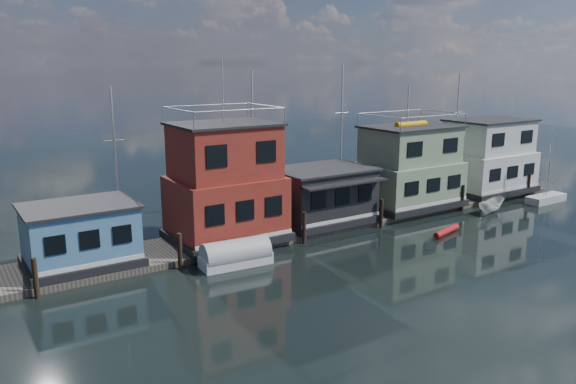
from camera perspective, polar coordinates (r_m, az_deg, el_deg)
ground at (r=34.71m, az=15.95°, el=-7.88°), size 160.00×160.00×0.00m
dock at (r=43.00m, az=3.92°, el=-3.07°), size 48.00×5.00×0.40m
houseboat_blue at (r=35.15m, az=-20.34°, el=-4.14°), size 6.40×4.90×3.66m
houseboat_red at (r=37.70m, az=-6.40°, el=0.71°), size 7.40×5.90×11.86m
houseboat_dark at (r=42.13m, az=3.44°, el=-0.28°), size 7.40×6.10×4.06m
houseboat_green at (r=47.70m, az=12.21°, el=2.40°), size 8.40×5.90×7.03m
houseboat_white at (r=55.15m, az=19.61°, el=3.32°), size 8.40×5.90×6.66m
pilings at (r=40.43m, az=5.94°, el=-2.83°), size 42.28×0.28×2.20m
background_masts at (r=49.42m, az=4.29°, el=5.36°), size 36.40×0.16×12.00m
motorboat at (r=48.89m, az=19.93°, el=-1.35°), size 3.37×1.70×1.25m
tarp_runabout at (r=34.46m, az=-5.34°, el=-6.41°), size 4.44×2.05×1.75m
day_sailer at (r=54.73m, az=24.73°, el=-0.54°), size 4.24×1.48×6.65m
red_kayak at (r=42.12m, az=15.81°, el=-3.85°), size 3.16×1.26×0.46m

